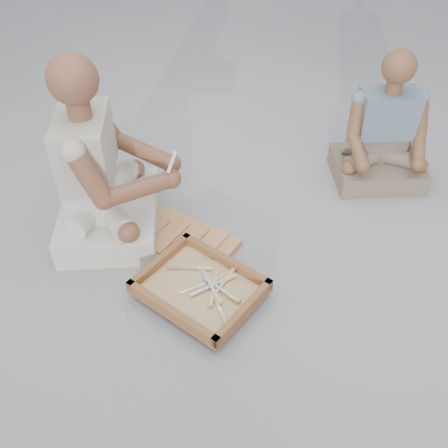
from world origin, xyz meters
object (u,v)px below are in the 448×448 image
(carved_panel, at_px, (183,243))
(tool_tray, at_px, (200,288))
(craftsman, at_px, (102,178))
(companion, at_px, (383,140))

(carved_panel, distance_m, tool_tray, 0.36)
(tool_tray, bearing_deg, craftsman, 152.59)
(craftsman, distance_m, companion, 1.61)
(tool_tray, relative_size, companion, 0.82)
(craftsman, xyz_separation_m, companion, (1.34, 0.88, -0.07))
(carved_panel, xyz_separation_m, craftsman, (-0.42, 0.02, 0.32))
(carved_panel, bearing_deg, craftsman, 176.89)
(carved_panel, bearing_deg, companion, 44.72)
(tool_tray, xyz_separation_m, craftsman, (-0.62, 0.32, 0.27))
(companion, bearing_deg, carved_panel, 25.07)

